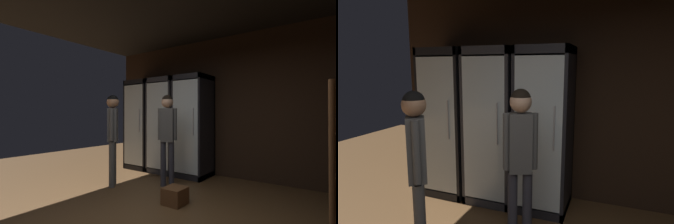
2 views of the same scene
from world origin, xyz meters
The scene contains 7 objects.
wall_back centered at (0.00, 3.03, 1.40)m, with size 6.00×0.06×2.80m, color black.
cooler_far_left centered at (-2.07, 2.69, 0.99)m, with size 0.63×0.69×2.02m.
cooler_left centered at (-1.39, 2.69, 0.98)m, with size 0.63×0.69×2.02m.
cooler_center centered at (-0.72, 2.69, 0.99)m, with size 0.63×0.69×2.02m.
shopper_near centered at (-0.74, 1.79, 1.00)m, with size 0.31×0.22×1.58m.
shopper_far centered at (-1.53, 1.25, 0.98)m, with size 0.25×0.27×1.58m.
wine_crate_floor centered at (-0.17, 1.19, 0.12)m, with size 0.28×0.30×0.23m, color brown.
Camera 1 is at (1.71, -1.58, 1.25)m, focal length 25.82 mm.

